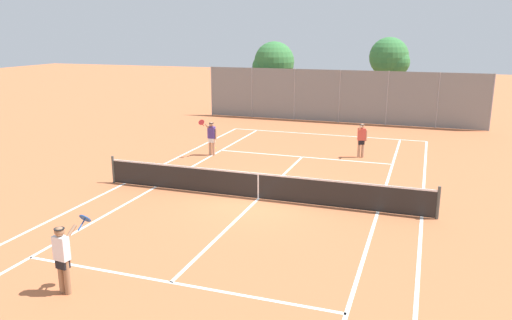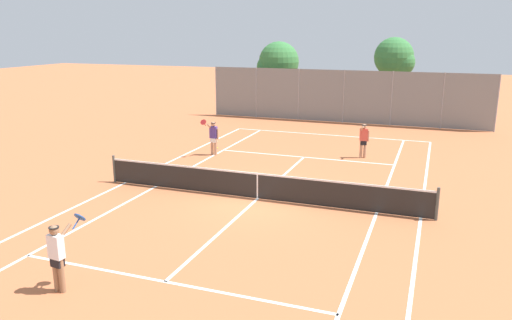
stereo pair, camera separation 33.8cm
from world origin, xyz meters
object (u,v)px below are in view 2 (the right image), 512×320
Objects in this scene: tennis_net at (257,185)px; tree_behind_left at (277,63)px; tree_behind_right at (396,59)px; player_far_left at (213,136)px; player_near_side at (57,253)px; loose_tennis_ball_0 at (217,148)px; player_far_right at (364,139)px.

tree_behind_left is (-5.21, 18.33, 3.04)m from tennis_net.
tree_behind_left is at bearing -173.38° from tree_behind_right.
tree_behind_right is at bearing 6.62° from tree_behind_left.
tree_behind_right is at bearing 63.43° from player_far_left.
player_far_left is at bearing 99.46° from player_near_side.
tennis_net is 2.37× the size of tree_behind_left.
player_near_side is at bearing -79.82° from loose_tennis_ball_0.
loose_tennis_ball_0 is (-7.17, -0.59, -0.88)m from player_far_right.
player_far_left is 15.86m from tree_behind_right.
tree_behind_left is 8.06m from tree_behind_right.
player_far_left is 0.35× the size of tree_behind_left.
tennis_net is 19.30m from tree_behind_left.
player_far_right is at bearing 15.65° from player_far_left.
player_far_right reaches higher than loose_tennis_ball_0.
player_near_side is 26.88× the size of loose_tennis_ball_0.
player_near_side is (-2.01, -7.59, 0.42)m from tennis_net.
loose_tennis_ball_0 is 0.01× the size of tree_behind_left.
player_far_left is (-4.17, 5.34, 0.42)m from tennis_net.
player_far_left is 0.33× the size of tree_behind_right.
loose_tennis_ball_0 is (-4.57, 6.65, -0.48)m from tennis_net.
player_near_side is at bearing -100.14° from tree_behind_right.
tennis_net is 7.71m from player_far_right.
player_near_side is at bearing -107.29° from player_far_right.
loose_tennis_ball_0 is (-0.40, 1.30, -0.89)m from player_far_left.
loose_tennis_ball_0 is at bearing -120.26° from tree_behind_right.
loose_tennis_ball_0 is at bearing 107.11° from player_far_left.
tree_behind_left is at bearing 125.15° from player_far_right.
player_far_right is 24.24× the size of loose_tennis_ball_0.
tree_behind_right is (8.00, 0.93, 0.41)m from tree_behind_left.
player_far_right is at bearing -54.85° from tree_behind_left.
tree_behind_left is (-1.04, 12.99, 2.62)m from player_far_left.
player_near_side is 1.00× the size of player_far_left.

